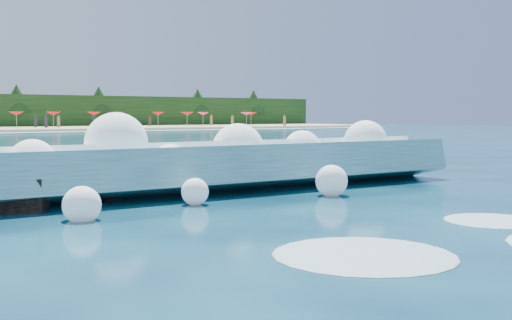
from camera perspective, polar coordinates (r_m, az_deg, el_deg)
name	(u,v)px	position (r m, az deg, el deg)	size (l,w,h in m)	color
ground	(249,245)	(10.44, -0.64, -7.56)	(200.00, 200.00, 0.00)	#061E37
breaking_wave	(147,173)	(16.96, -9.64, -1.11)	(19.66, 2.99, 1.69)	teal
wave_spray	(137,153)	(16.79, -10.56, 0.65)	(15.77, 4.65, 2.25)	white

